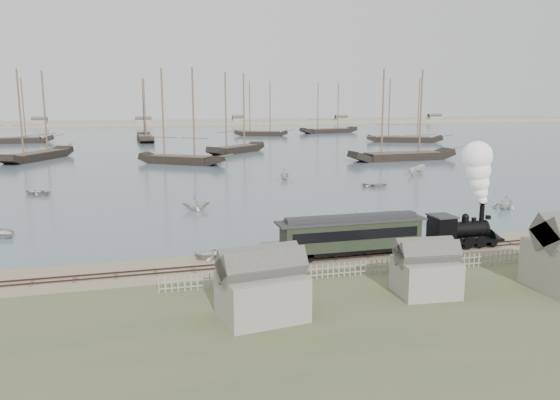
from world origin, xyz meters
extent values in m
plane|color=gray|center=(0.00, 0.00, 0.00)|extent=(600.00, 600.00, 0.00)
cube|color=#445761|center=(0.00, 170.00, 0.03)|extent=(600.00, 336.00, 0.06)
cube|color=#37231E|center=(0.00, -2.50, 0.10)|extent=(120.00, 0.08, 0.12)
cube|color=#37231E|center=(0.00, -1.50, 0.10)|extent=(120.00, 0.08, 0.12)
cube|color=#403429|center=(0.00, -2.00, 0.03)|extent=(120.00, 1.80, 0.06)
cube|color=tan|center=(0.00, 250.00, 0.00)|extent=(500.00, 20.00, 1.80)
cube|color=black|center=(11.99, -2.00, 0.71)|extent=(6.83, 2.01, 0.25)
cylinder|color=black|center=(11.58, -2.00, 1.72)|extent=(4.22, 1.51, 1.51)
cube|color=black|center=(9.37, -2.00, 1.92)|extent=(1.81, 2.21, 2.31)
cube|color=#2A2A2C|center=(9.37, -2.00, 3.12)|extent=(2.01, 2.41, 0.12)
cylinder|color=black|center=(13.49, -2.00, 3.07)|extent=(0.44, 0.44, 1.61)
sphere|color=black|center=(11.79, -2.00, 2.89)|extent=(0.64, 0.64, 0.64)
cone|color=black|center=(15.20, -2.00, 0.61)|extent=(1.41, 2.01, 2.01)
cube|color=black|center=(14.20, -2.00, 2.72)|extent=(0.35, 0.35, 0.35)
cube|color=black|center=(0.59, -2.00, 0.68)|extent=(13.16, 2.16, 0.33)
cube|color=black|center=(0.59, -2.00, 1.99)|extent=(12.22, 2.35, 2.35)
cube|color=black|center=(0.59, -3.19, 2.23)|extent=(11.28, 0.06, 0.85)
cube|color=black|center=(0.59, -0.81, 2.23)|extent=(11.28, 0.06, 0.85)
cube|color=#2A2A2C|center=(0.59, -2.00, 3.22)|extent=(13.16, 2.54, 0.17)
cube|color=#2A2A2C|center=(0.59, -2.00, 3.50)|extent=(11.75, 1.13, 0.42)
imported|color=beige|center=(-10.57, 0.88, 0.39)|extent=(3.07, 4.05, 0.79)
imported|color=beige|center=(-30.13, 13.66, 0.46)|extent=(4.76, 4.53, 0.80)
imported|color=beige|center=(-9.96, 21.75, 0.93)|extent=(3.08, 3.50, 1.74)
imported|color=beige|center=(5.54, 6.38, 0.84)|extent=(4.08, 1.59, 1.57)
imported|color=beige|center=(19.00, 32.44, 0.47)|extent=(4.27, 4.76, 0.81)
imported|color=beige|center=(27.17, 12.22, 0.91)|extent=(3.90, 4.12, 1.71)
imported|color=beige|center=(33.90, 45.17, 0.83)|extent=(3.52, 4.13, 1.54)
imported|color=beige|center=(-30.64, 38.83, 0.49)|extent=(4.75, 5.04, 0.85)
imported|color=beige|center=(7.59, 43.65, 0.93)|extent=(3.88, 3.55, 1.73)
imported|color=beige|center=(31.06, 42.65, 0.73)|extent=(3.48, 3.20, 1.33)
camera|label=1|loc=(-17.48, -44.39, 13.47)|focal=35.00mm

